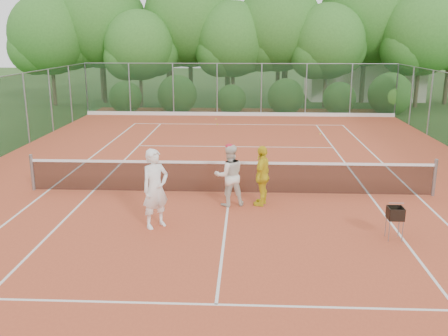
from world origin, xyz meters
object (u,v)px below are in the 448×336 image
Objects in this scene: player_white at (155,189)px; ball_hopper at (395,214)px; player_yellow at (262,176)px; player_center_grp at (229,175)px.

player_white is 5.60m from ball_hopper.
ball_hopper is (2.96, -2.29, -0.22)m from player_yellow.
ball_hopper is (3.86, -2.20, -0.25)m from player_center_grp.
ball_hopper is (5.57, -0.50, -0.36)m from player_white.
player_center_grp is (1.71, 1.70, -0.11)m from player_white.
player_yellow is at bearing -8.76° from player_white.
player_center_grp is 2.26× the size of ball_hopper.
player_center_grp reaches higher than player_yellow.
player_yellow is at bearing 5.73° from player_center_grp.
player_white is 1.12× the size of player_center_grp.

